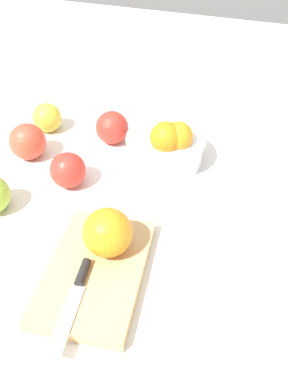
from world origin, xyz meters
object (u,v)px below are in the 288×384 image
at_px(knife, 76,291).
at_px(apple_front_left, 68,170).
at_px(apple_front_left_4, 28,142).
at_px(orange_on_board, 108,232).
at_px(apple_front_left_2, 112,128).
at_px(apple_front_left_3, 47,118).
at_px(cutting_board, 96,271).
at_px(bowl, 167,145).

distance_m(knife, apple_front_left, 0.28).
xyz_separation_m(apple_front_left, apple_front_left_4, (-0.06, -0.13, 0.00)).
bearing_deg(knife, apple_front_left_4, -138.23).
height_order(knife, apple_front_left_4, apple_front_left_4).
height_order(orange_on_board, apple_front_left_4, orange_on_board).
relative_size(apple_front_left, apple_front_left_2, 0.96).
distance_m(knife, apple_front_left_3, 0.50).
distance_m(cutting_board, orange_on_board, 0.07).
bearing_deg(apple_front_left_2, apple_front_left_4, -52.01).
bearing_deg(apple_front_left_4, apple_front_left_3, -171.15).
bearing_deg(apple_front_left, knife, 30.06).
xyz_separation_m(bowl, apple_front_left_4, (0.08, -0.29, -0.00)).
relative_size(bowl, apple_front_left_2, 2.25).
bearing_deg(orange_on_board, apple_front_left_2, -157.88).
height_order(bowl, apple_front_left, bowl).
height_order(cutting_board, apple_front_left, apple_front_left).
distance_m(cutting_board, knife, 0.06).
bearing_deg(orange_on_board, apple_front_left_4, -126.47).
bearing_deg(apple_front_left, apple_front_left_3, -139.10).
bearing_deg(orange_on_board, knife, -6.96).
xyz_separation_m(apple_front_left_2, apple_front_left_3, (0.01, -0.17, -0.00)).
relative_size(cutting_board, apple_front_left_3, 3.32).
bearing_deg(cutting_board, apple_front_left_2, -161.05).
height_order(apple_front_left, apple_front_left_3, apple_front_left).
distance_m(orange_on_board, apple_front_left, 0.21).
distance_m(bowl, apple_front_left_4, 0.30).
relative_size(orange_on_board, apple_front_left_4, 1.00).
bearing_deg(bowl, apple_front_left, -49.59).
xyz_separation_m(apple_front_left, apple_front_left_2, (-0.17, 0.02, 0.00)).
relative_size(bowl, apple_front_left_4, 2.14).
distance_m(bowl, knife, 0.38).
bearing_deg(apple_front_left_4, apple_front_left, 65.93).
height_order(knife, apple_front_left_2, apple_front_left_2).
bearing_deg(cutting_board, knife, -5.26).
distance_m(knife, apple_front_left_4, 0.40).
distance_m(apple_front_left_2, apple_front_left_3, 0.17).
bearing_deg(apple_front_left_4, knife, 41.77).
relative_size(bowl, apple_front_left_3, 2.45).
xyz_separation_m(bowl, orange_on_board, (0.29, -0.01, 0.02)).
relative_size(cutting_board, orange_on_board, 2.91).
bearing_deg(apple_front_left_3, orange_on_board, 43.15).
bearing_deg(apple_front_left, cutting_board, 37.49).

